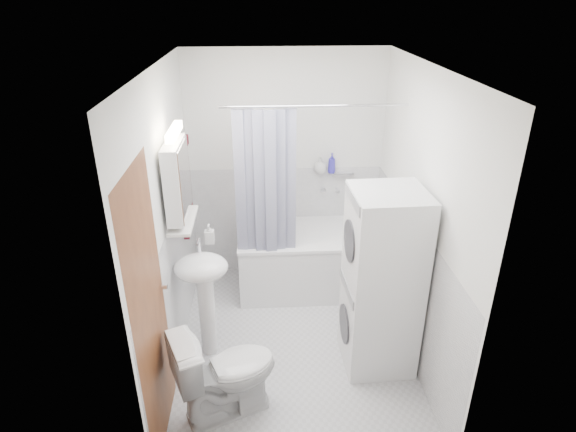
{
  "coord_description": "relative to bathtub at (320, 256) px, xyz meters",
  "views": [
    {
      "loc": [
        -0.25,
        -3.42,
        2.88
      ],
      "look_at": [
        -0.04,
        0.15,
        1.19
      ],
      "focal_mm": 30.0,
      "sensor_mm": 36.0,
      "label": 1
    }
  ],
  "objects": [
    {
      "name": "floor",
      "position": [
        -0.34,
        -0.92,
        -0.35
      ],
      "size": [
        2.6,
        2.6,
        0.0
      ],
      "primitive_type": "plane",
      "color": "#B7B6BB",
      "rests_on": "ground"
    },
    {
      "name": "room_walls",
      "position": [
        -0.34,
        -0.92,
        1.13
      ],
      "size": [
        2.6,
        2.6,
        2.6
      ],
      "color": "white",
      "rests_on": "ground"
    },
    {
      "name": "wainscot",
      "position": [
        -0.34,
        -0.63,
        0.25
      ],
      "size": [
        1.98,
        2.58,
        2.58
      ],
      "color": "white",
      "rests_on": "ground"
    },
    {
      "name": "door",
      "position": [
        -1.29,
        -1.47,
        0.65
      ],
      "size": [
        0.05,
        2.0,
        2.0
      ],
      "color": "brown",
      "rests_on": "ground"
    },
    {
      "name": "bathtub",
      "position": [
        0.0,
        0.0,
        0.0
      ],
      "size": [
        1.69,
        0.8,
        0.64
      ],
      "color": "white",
      "rests_on": "ground"
    },
    {
      "name": "tub_spout",
      "position": [
        0.2,
        0.33,
        0.61
      ],
      "size": [
        0.04,
        0.12,
        0.04
      ],
      "primitive_type": "cylinder",
      "rotation": [
        1.57,
        0.0,
        0.0
      ],
      "color": "silver",
      "rests_on": "room_walls"
    },
    {
      "name": "curtain_rod",
      "position": [
        -0.0,
        -0.34,
        1.65
      ],
      "size": [
        1.87,
        0.02,
        0.02
      ],
      "primitive_type": "cylinder",
      "rotation": [
        0.0,
        1.57,
        0.0
      ],
      "color": "silver",
      "rests_on": "room_walls"
    },
    {
      "name": "shower_curtain",
      "position": [
        -0.56,
        -0.34,
        0.9
      ],
      "size": [
        0.55,
        0.02,
        1.45
      ],
      "color": "#141748",
      "rests_on": "curtain_rod"
    },
    {
      "name": "sink",
      "position": [
        -1.09,
        -0.97,
        0.35
      ],
      "size": [
        0.44,
        0.37,
        1.04
      ],
      "color": "white",
      "rests_on": "ground"
    },
    {
      "name": "medicine_cabinet",
      "position": [
        -1.25,
        -0.82,
        1.21
      ],
      "size": [
        0.13,
        0.5,
        0.71
      ],
      "color": "white",
      "rests_on": "room_walls"
    },
    {
      "name": "shelf",
      "position": [
        -1.23,
        -0.82,
        0.85
      ],
      "size": [
        0.18,
        0.54,
        0.02
      ],
      "primitive_type": "cube",
      "color": "silver",
      "rests_on": "room_walls"
    },
    {
      "name": "shower_caddy",
      "position": [
        0.25,
        0.32,
        0.8
      ],
      "size": [
        0.22,
        0.06,
        0.02
      ],
      "primitive_type": "cube",
      "color": "silver",
      "rests_on": "room_walls"
    },
    {
      "name": "towel",
      "position": [
        -1.28,
        -0.29,
        0.94
      ],
      "size": [
        0.07,
        0.37,
        0.89
      ],
      "color": "maroon",
      "rests_on": "room_walls"
    },
    {
      "name": "washer_dryer",
      "position": [
        0.34,
        -1.17,
        0.42
      ],
      "size": [
        0.58,
        0.57,
        1.56
      ],
      "rotation": [
        0.0,
        0.0,
        0.04
      ],
      "color": "white",
      "rests_on": "ground"
    },
    {
      "name": "toilet",
      "position": [
        -0.88,
        -1.65,
        0.01
      ],
      "size": [
        0.86,
        0.68,
        0.74
      ],
      "primitive_type": "imported",
      "rotation": [
        0.0,
        0.0,
        1.97
      ],
      "color": "white",
      "rests_on": "ground"
    },
    {
      "name": "soap_pump",
      "position": [
        -1.05,
        -0.67,
        0.59
      ],
      "size": [
        0.08,
        0.17,
        0.08
      ],
      "primitive_type": "imported",
      "color": "gray",
      "rests_on": "sink"
    },
    {
      "name": "shelf_bottle",
      "position": [
        -1.23,
        -0.97,
        0.89
      ],
      "size": [
        0.07,
        0.18,
        0.07
      ],
      "primitive_type": "imported",
      "color": "gray",
      "rests_on": "shelf"
    },
    {
      "name": "shelf_cup",
      "position": [
        -1.23,
        -0.7,
        0.91
      ],
      "size": [
        0.1,
        0.09,
        0.1
      ],
      "primitive_type": "imported",
      "color": "gray",
      "rests_on": "shelf"
    },
    {
      "name": "shampoo_a",
      "position": [
        0.01,
        0.32,
        0.87
      ],
      "size": [
        0.13,
        0.17,
        0.13
      ],
      "primitive_type": "imported",
      "color": "gray",
      "rests_on": "shower_caddy"
    },
    {
      "name": "shampoo_b",
      "position": [
        0.13,
        0.32,
        0.85
      ],
      "size": [
        0.08,
        0.21,
        0.08
      ],
      "primitive_type": "imported",
      "color": "#332BAD",
      "rests_on": "shower_caddy"
    }
  ]
}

